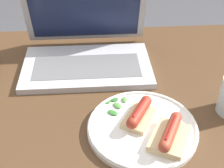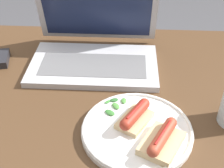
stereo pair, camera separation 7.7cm
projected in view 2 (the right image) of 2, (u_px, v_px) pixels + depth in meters
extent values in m
cube|color=#4C331E|center=(70.00, 99.00, 0.85)|extent=(1.26, 0.78, 0.04)
cylinder|color=#4C331E|center=(221.00, 123.00, 1.28)|extent=(0.05, 0.05, 0.68)
cube|color=#B7B7BC|center=(94.00, 65.00, 0.93)|extent=(0.38, 0.22, 0.02)
cube|color=slate|center=(93.00, 65.00, 0.91)|extent=(0.31, 0.12, 0.00)
cube|color=#B7B7BC|center=(97.00, 11.00, 0.97)|extent=(0.38, 0.06, 0.21)
cube|color=#192347|center=(97.00, 11.00, 0.97)|extent=(0.34, 0.04, 0.18)
cylinder|color=white|center=(137.00, 131.00, 0.72)|extent=(0.26, 0.26, 0.01)
torus|color=white|center=(137.00, 128.00, 0.71)|extent=(0.25, 0.25, 0.01)
cube|color=#D6B784|center=(161.00, 143.00, 0.67)|extent=(0.11, 0.12, 0.02)
cylinder|color=#9E3D28|center=(162.00, 136.00, 0.65)|extent=(0.07, 0.10, 0.03)
sphere|color=#9E3D28|center=(153.00, 151.00, 0.62)|extent=(0.03, 0.03, 0.03)
sphere|color=#9E3D28|center=(171.00, 123.00, 0.69)|extent=(0.03, 0.03, 0.03)
cylinder|color=red|center=(163.00, 132.00, 0.65)|extent=(0.04, 0.07, 0.01)
cube|color=#D6B784|center=(135.00, 120.00, 0.73)|extent=(0.10, 0.11, 0.01)
cylinder|color=maroon|center=(135.00, 114.00, 0.72)|extent=(0.07, 0.09, 0.03)
sphere|color=maroon|center=(144.00, 104.00, 0.74)|extent=(0.03, 0.03, 0.03)
sphere|color=maroon|center=(125.00, 125.00, 0.69)|extent=(0.03, 0.03, 0.03)
cylinder|color=red|center=(135.00, 110.00, 0.71)|extent=(0.04, 0.07, 0.00)
ellipsoid|color=#387A33|center=(107.00, 102.00, 0.79)|extent=(0.02, 0.02, 0.00)
ellipsoid|color=#4C8E3D|center=(116.00, 106.00, 0.77)|extent=(0.03, 0.03, 0.01)
ellipsoid|color=#4C8E3D|center=(124.00, 101.00, 0.79)|extent=(0.01, 0.02, 0.01)
ellipsoid|color=#387A33|center=(110.00, 113.00, 0.75)|extent=(0.03, 0.03, 0.01)
ellipsoid|color=#2D662D|center=(114.00, 100.00, 0.79)|extent=(0.02, 0.02, 0.00)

